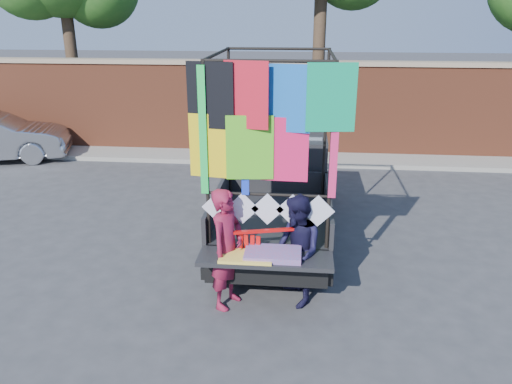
{
  "coord_description": "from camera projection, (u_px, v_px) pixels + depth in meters",
  "views": [
    {
      "loc": [
        0.63,
        -6.92,
        3.88
      ],
      "look_at": [
        -0.01,
        -0.3,
        1.46
      ],
      "focal_mm": 35.0,
      "sensor_mm": 36.0,
      "label": 1
    }
  ],
  "objects": [
    {
      "name": "ground",
      "position": [
        258.0,
        272.0,
        7.85
      ],
      "size": [
        90.0,
        90.0,
        0.0
      ],
      "primitive_type": "plane",
      "color": "#38383A",
      "rests_on": "ground"
    },
    {
      "name": "brick_wall",
      "position": [
        282.0,
        108.0,
        13.95
      ],
      "size": [
        30.0,
        0.45,
        2.61
      ],
      "color": "brown",
      "rests_on": "ground"
    },
    {
      "name": "curb",
      "position": [
        279.0,
        158.0,
        13.73
      ],
      "size": [
        30.0,
        1.2,
        0.12
      ],
      "primitive_type": "cube",
      "color": "gray",
      "rests_on": "ground"
    },
    {
      "name": "pickup_truck",
      "position": [
        278.0,
        183.0,
        9.33
      ],
      "size": [
        2.1,
        5.28,
        3.33
      ],
      "color": "black",
      "rests_on": "ground"
    },
    {
      "name": "woman",
      "position": [
        227.0,
        249.0,
        6.73
      ],
      "size": [
        0.61,
        0.73,
        1.71
      ],
      "primitive_type": "imported",
      "rotation": [
        0.0,
        0.0,
        1.18
      ],
      "color": "maroon",
      "rests_on": "ground"
    },
    {
      "name": "man",
      "position": [
        297.0,
        251.0,
        6.8
      ],
      "size": [
        0.83,
        0.93,
        1.59
      ],
      "primitive_type": "imported",
      "rotation": [
        0.0,
        0.0,
        -1.22
      ],
      "color": "black",
      "rests_on": "ground"
    },
    {
      "name": "streamer_bundle",
      "position": [
        255.0,
        244.0,
        6.73
      ],
      "size": [
        0.89,
        0.27,
        0.63
      ],
      "color": "red",
      "rests_on": "ground"
    }
  ]
}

